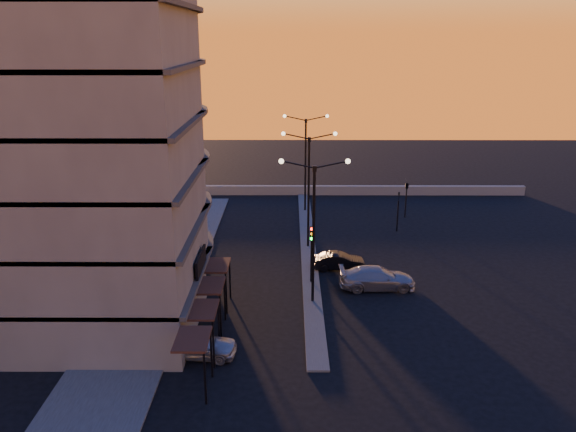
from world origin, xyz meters
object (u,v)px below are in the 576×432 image
at_px(car_sedan, 339,261).
at_px(traffic_light_main, 312,245).
at_px(car_hatchback, 196,344).
at_px(streetlamp_mid, 309,181).
at_px(car_wagon, 377,278).

bearing_deg(car_sedan, traffic_light_main, 139.52).
xyz_separation_m(car_hatchback, car_sedan, (8.66, 11.94, -0.12)).
distance_m(streetlamp_mid, car_hatchback, 18.36).
height_order(streetlamp_mid, car_wagon, streetlamp_mid).
bearing_deg(streetlamp_mid, car_sedan, -64.46).
bearing_deg(car_sedan, car_hatchback, 143.23).
relative_size(streetlamp_mid, traffic_light_main, 2.24).
bearing_deg(streetlamp_mid, car_hatchback, -111.54).
xyz_separation_m(streetlamp_mid, car_wagon, (4.50, -7.81, -4.84)).
distance_m(car_sedan, car_wagon, 4.04).
bearing_deg(traffic_light_main, streetlamp_mid, 90.00).
xyz_separation_m(streetlamp_mid, car_hatchback, (-6.50, -16.47, -4.85)).
bearing_deg(traffic_light_main, car_sedan, 50.35).
relative_size(streetlamp_mid, car_hatchback, 2.19).
bearing_deg(car_hatchback, car_sedan, -31.32).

